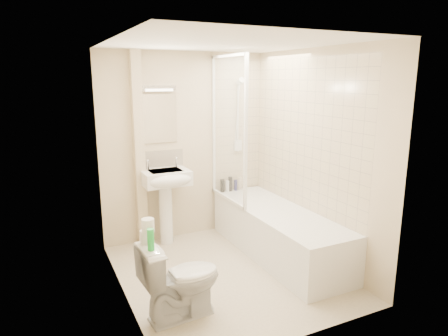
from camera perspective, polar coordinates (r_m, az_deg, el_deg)
name	(u,v)px	position (r m, az deg, el deg)	size (l,w,h in m)	color
floor	(227,273)	(4.49, 0.49, -14.74)	(2.50, 2.50, 0.00)	beige
wall_back	(185,147)	(5.21, -5.57, 3.04)	(2.20, 0.02, 2.40)	beige
wall_left	(119,177)	(3.74, -14.79, -1.21)	(0.02, 2.50, 2.40)	beige
wall_right	(314,156)	(4.66, 12.75, 1.63)	(0.02, 2.50, 2.40)	beige
ceiling	(228,43)	(4.00, 0.56, 17.43)	(2.20, 2.50, 0.02)	white
tile_back	(237,127)	(5.47, 1.86, 5.94)	(0.70, 0.01, 1.75)	beige
tile_right	(305,135)	(4.75, 11.53, 4.64)	(0.01, 2.10, 1.75)	beige
pipe_boxing	(139,151)	(4.98, -12.04, 2.36)	(0.12, 0.12, 2.40)	beige
splashback	(160,162)	(5.13, -9.07, 0.85)	(0.60, 0.01, 0.30)	beige
mirror	(159,119)	(5.04, -9.28, 6.97)	(0.46, 0.01, 0.60)	white
strip_light	(158,88)	(5.00, -9.36, 11.17)	(0.42, 0.07, 0.07)	silver
bathtub	(278,231)	(4.85, 7.69, -8.97)	(0.70, 2.10, 0.55)	white
shower_screen	(228,130)	(4.92, 0.60, 5.47)	(0.04, 0.92, 1.80)	white
shower_fixture	(238,118)	(5.41, 2.07, 7.16)	(0.10, 0.16, 0.99)	white
pedestal_sink	(167,186)	(4.98, -8.20, -2.57)	(0.57, 0.51, 1.09)	white
bottle_black_a	(222,186)	(5.44, -0.22, -2.55)	(0.06, 0.06, 0.18)	black
bottle_white_a	(227,186)	(5.47, 0.47, -2.59)	(0.05, 0.05, 0.15)	white
bottle_black_b	(230,184)	(5.48, 0.91, -2.29)	(0.06, 0.06, 0.20)	black
bottle_blue	(236,185)	(5.53, 1.68, -2.46)	(0.05, 0.05, 0.15)	#131353
bottle_cream	(240,184)	(5.55, 2.27, -2.23)	(0.05, 0.05, 0.18)	beige
toilet	(181,279)	(3.64, -6.17, -15.48)	(0.73, 0.45, 0.72)	white
toilet_roll_lower	(146,237)	(3.46, -11.06, -9.61)	(0.10, 0.10, 0.11)	white
toilet_roll_upper	(148,225)	(3.40, -10.82, -8.03)	(0.11, 0.11, 0.11)	white
green_bottle	(151,240)	(3.30, -10.43, -10.02)	(0.06, 0.06, 0.18)	green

